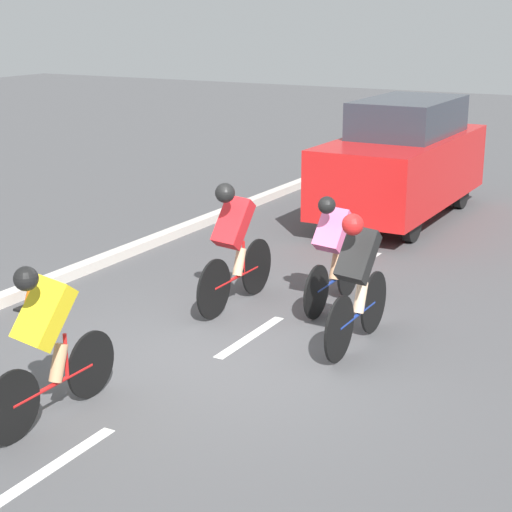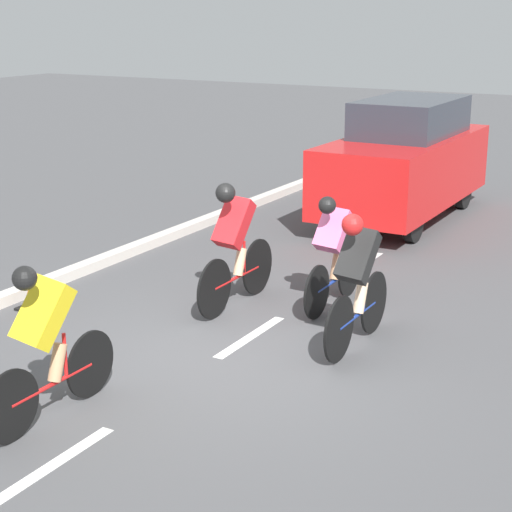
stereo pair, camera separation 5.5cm
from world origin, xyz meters
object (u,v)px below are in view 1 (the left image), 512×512
(cyclist_red, at_px, (234,242))
(cyclist_black, at_px, (357,277))
(traffic_cone, at_px, (33,291))
(cyclist_yellow, at_px, (47,339))
(cyclist_pink, at_px, (332,249))
(support_car, at_px, (403,160))

(cyclist_red, bearing_deg, cyclist_black, 164.46)
(cyclist_black, height_order, traffic_cone, cyclist_black)
(cyclist_yellow, distance_m, cyclist_pink, 4.04)
(cyclist_pink, xyz_separation_m, support_car, (0.85, -4.84, 0.28))
(cyclist_yellow, bearing_deg, support_car, -90.48)
(cyclist_black, distance_m, support_car, 6.11)
(support_car, xyz_separation_m, traffic_cone, (2.29, 6.62, -0.80))
(cyclist_black, xyz_separation_m, cyclist_red, (1.80, -0.50, 0.03))
(cyclist_yellow, bearing_deg, traffic_cone, -44.12)
(cyclist_black, bearing_deg, support_car, -74.74)
(cyclist_red, bearing_deg, cyclist_pink, -152.49)
(cyclist_yellow, bearing_deg, cyclist_pink, -103.24)
(cyclist_pink, height_order, traffic_cone, cyclist_pink)
(cyclist_red, distance_m, cyclist_pink, 1.19)
(cyclist_red, distance_m, support_car, 5.39)
(cyclist_red, height_order, cyclist_yellow, cyclist_red)
(cyclist_yellow, relative_size, support_car, 0.38)
(cyclist_pink, relative_size, traffic_cone, 3.29)
(cyclist_pink, distance_m, support_car, 4.92)
(cyclist_pink, bearing_deg, traffic_cone, 29.59)
(cyclist_black, height_order, support_car, support_car)
(cyclist_black, relative_size, support_car, 0.38)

